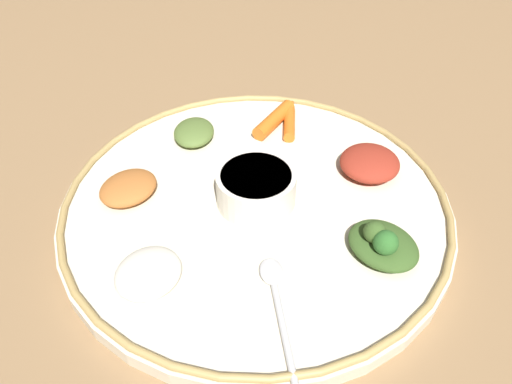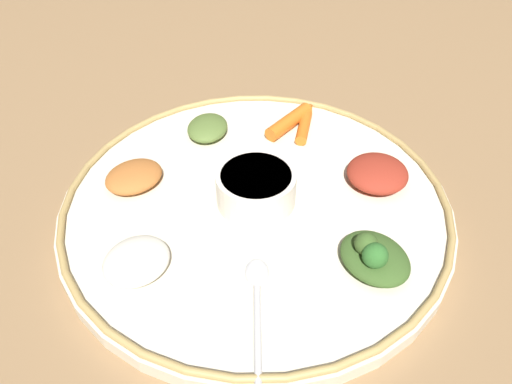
% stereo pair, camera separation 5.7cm
% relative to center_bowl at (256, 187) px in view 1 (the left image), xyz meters
% --- Properties ---
extents(ground_plane, '(2.40, 2.40, 0.00)m').
position_rel_center_bowl_xyz_m(ground_plane, '(0.00, 0.00, -0.04)').
color(ground_plane, olive).
extents(platter, '(0.45, 0.45, 0.02)m').
position_rel_center_bowl_xyz_m(platter, '(0.00, 0.00, -0.03)').
color(platter, beige).
rests_on(platter, ground_plane).
extents(platter_rim, '(0.45, 0.45, 0.01)m').
position_rel_center_bowl_xyz_m(platter_rim, '(0.00, 0.00, -0.02)').
color(platter_rim, tan).
rests_on(platter_rim, platter).
extents(center_bowl, '(0.09, 0.09, 0.04)m').
position_rel_center_bowl_xyz_m(center_bowl, '(0.00, 0.00, 0.00)').
color(center_bowl, silver).
rests_on(center_bowl, platter).
extents(spoon, '(0.08, 0.13, 0.01)m').
position_rel_center_bowl_xyz_m(spoon, '(0.07, 0.12, -0.02)').
color(spoon, silver).
rests_on(spoon, platter).
extents(greens_pile, '(0.07, 0.08, 0.04)m').
position_rel_center_bowl_xyz_m(greens_pile, '(-0.06, 0.14, -0.01)').
color(greens_pile, '#385623').
rests_on(greens_pile, platter).
extents(carrot_near_spoon, '(0.06, 0.07, 0.02)m').
position_rel_center_bowl_xyz_m(carrot_near_spoon, '(-0.13, -0.09, -0.01)').
color(carrot_near_spoon, orange).
rests_on(carrot_near_spoon, platter).
extents(carrot_outer, '(0.10, 0.05, 0.02)m').
position_rel_center_bowl_xyz_m(carrot_outer, '(-0.12, -0.11, -0.01)').
color(carrot_outer, orange).
rests_on(carrot_outer, platter).
extents(mound_beet, '(0.08, 0.08, 0.03)m').
position_rel_center_bowl_xyz_m(mound_beet, '(-0.14, 0.04, -0.01)').
color(mound_beet, maroon).
rests_on(mound_beet, platter).
extents(mound_collards, '(0.08, 0.08, 0.02)m').
position_rel_center_bowl_xyz_m(mound_collards, '(-0.01, -0.15, -0.01)').
color(mound_collards, '#567033').
rests_on(mound_collards, platter).
extents(mound_chickpea, '(0.08, 0.07, 0.02)m').
position_rel_center_bowl_xyz_m(mound_chickpea, '(0.11, -0.10, -0.01)').
color(mound_chickpea, '#B2662D').
rests_on(mound_chickpea, platter).
extents(mound_rice_white, '(0.09, 0.09, 0.02)m').
position_rel_center_bowl_xyz_m(mound_rice_white, '(0.15, 0.03, -0.01)').
color(mound_rice_white, silver).
rests_on(mound_rice_white, platter).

